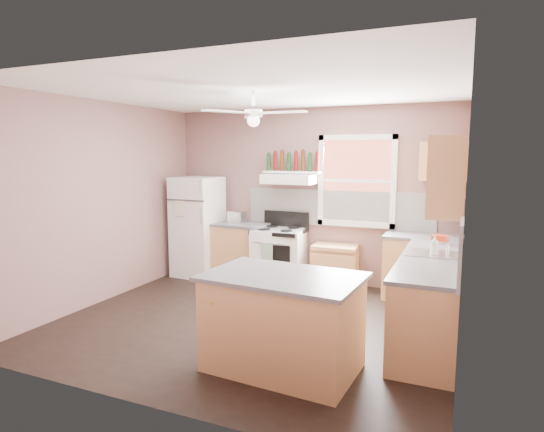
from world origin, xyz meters
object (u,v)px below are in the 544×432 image
at_px(cart, 335,267).
at_px(refrigerator, 198,227).
at_px(toaster, 237,217).
at_px(stove, 279,257).
at_px(island, 283,324).

bearing_deg(cart, refrigerator, -178.19).
relative_size(toaster, stove, 0.33).
relative_size(toaster, cart, 0.43).
xyz_separation_m(refrigerator, toaster, (0.66, 0.13, 0.18)).
xyz_separation_m(toaster, cart, (1.63, 0.04, -0.66)).
height_order(refrigerator, island, refrigerator).
relative_size(refrigerator, toaster, 5.81).
xyz_separation_m(stove, island, (1.10, -2.58, 0.00)).
distance_m(refrigerator, stove, 1.48).
height_order(refrigerator, cart, refrigerator).
height_order(toaster, cart, toaster).
xyz_separation_m(refrigerator, cart, (2.28, 0.17, -0.49)).
xyz_separation_m(refrigerator, stove, (1.43, 0.03, -0.38)).
bearing_deg(island, refrigerator, 138.79).
xyz_separation_m(refrigerator, island, (2.53, -2.54, -0.38)).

